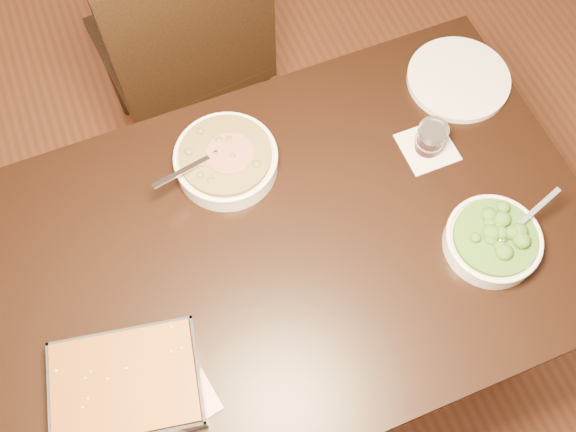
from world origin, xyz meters
The scene contains 10 objects.
ground centered at (0.00, 0.00, 0.00)m, with size 4.00×4.00×0.00m, color #4B2715.
table centered at (0.00, 0.00, 0.65)m, with size 1.40×0.90×0.75m.
magazine_a centered at (-0.42, -0.21, 0.75)m, with size 0.28×0.20×0.01m, color #B4333D.
coaster centered at (0.41, 0.11, 0.75)m, with size 0.13×0.13×0.00m, color white.
stew_bowl centered at (-0.07, 0.25, 0.78)m, with size 0.27×0.25×0.09m.
broccoli_bowl centered at (0.42, -0.17, 0.78)m, with size 0.24×0.22×0.09m.
baking_dish centered at (-0.43, -0.17, 0.78)m, with size 0.34×0.28×0.05m.
wine_tumbler centered at (0.41, 0.11, 0.80)m, with size 0.07×0.07×0.08m.
dinner_plate centered at (0.57, 0.26, 0.76)m, with size 0.26×0.26×0.02m, color white.
chair_far centered at (-0.03, 0.79, 0.56)m, with size 0.51×0.51×1.00m.
Camera 1 is at (-0.22, -0.53, 2.10)m, focal length 40.00 mm.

